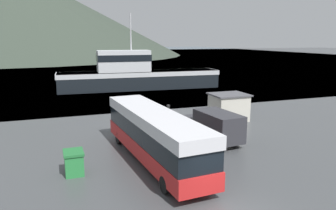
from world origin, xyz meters
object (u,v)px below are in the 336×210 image
storage_bin (74,162)px  fishing_boat (136,75)px  tour_bus (154,133)px  delivery_van (214,125)px  dock_kiosk (229,107)px

storage_bin → fishing_boat: bearing=69.3°
storage_bin → tour_bus: bearing=4.3°
delivery_van → fishing_boat: bearing=82.5°
fishing_boat → dock_kiosk: size_ratio=7.27×
fishing_boat → dock_kiosk: 21.90m
fishing_boat → storage_bin: bearing=-17.5°
fishing_boat → storage_bin: (-11.24, -29.70, -1.46)m
delivery_van → fishing_boat: size_ratio=0.24×
tour_bus → delivery_van: 6.01m
dock_kiosk → delivery_van: bearing=-129.1°
tour_bus → dock_kiosk: (9.74, 7.71, -0.55)m
tour_bus → storage_bin: (-4.83, -0.36, -1.11)m
dock_kiosk → tour_bus: bearing=-141.6°
fishing_boat → storage_bin: 31.78m
tour_bus → storage_bin: 4.97m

